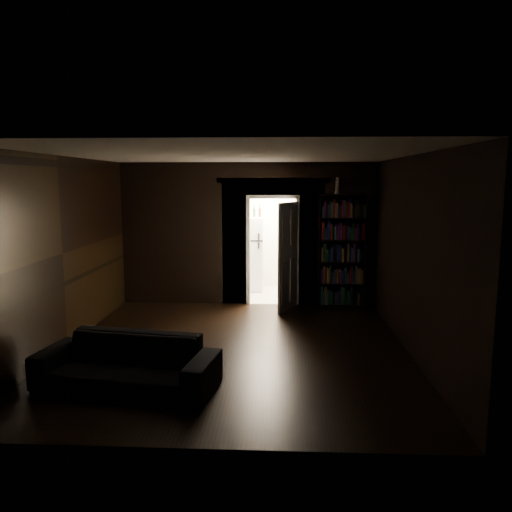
{
  "coord_description": "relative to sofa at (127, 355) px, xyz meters",
  "views": [
    {
      "loc": [
        0.66,
        -6.99,
        2.44
      ],
      "look_at": [
        0.26,
        0.9,
        1.25
      ],
      "focal_mm": 35.0,
      "sensor_mm": 36.0,
      "label": 1
    }
  ],
  "objects": [
    {
      "name": "kitchen_alcove",
      "position": [
        1.65,
        5.3,
        0.8
      ],
      "size": [
        2.2,
        1.8,
        2.6
      ],
      "color": "beige",
      "rests_on": "ground"
    },
    {
      "name": "refrigerator",
      "position": [
        1.05,
        5.54,
        0.42
      ],
      "size": [
        0.83,
        0.78,
        1.65
      ],
      "primitive_type": "cube",
      "rotation": [
        0.0,
        0.0,
        -0.15
      ],
      "color": "white",
      "rests_on": "ground"
    },
    {
      "name": "room_walls",
      "position": [
        1.14,
        2.51,
        1.27
      ],
      "size": [
        5.02,
        5.61,
        2.84
      ],
      "color": "black",
      "rests_on": "ground"
    },
    {
      "name": "door",
      "position": [
        1.95,
        3.78,
        0.62
      ],
      "size": [
        0.39,
        0.8,
        2.05
      ],
      "primitive_type": "cube",
      "rotation": [
        0.0,
        0.0,
        1.15
      ],
      "color": "white",
      "rests_on": "ground"
    },
    {
      "name": "bookshelf",
      "position": [
        2.97,
        3.98,
        0.69
      ],
      "size": [
        0.95,
        0.57,
        2.2
      ],
      "primitive_type": "cube",
      "rotation": [
        0.0,
        0.0,
        0.29
      ],
      "color": "black",
      "rests_on": "ground"
    },
    {
      "name": "ground",
      "position": [
        1.15,
        1.43,
        -0.41
      ],
      "size": [
        5.5,
        5.5,
        0.0
      ],
      "primitive_type": "plane",
      "color": "black",
      "rests_on": "ground"
    },
    {
      "name": "figurine",
      "position": [
        2.86,
        3.96,
        1.95
      ],
      "size": [
        0.14,
        0.14,
        0.31
      ],
      "primitive_type": "cube",
      "rotation": [
        0.0,
        0.0,
        0.43
      ],
      "color": "silver",
      "rests_on": "bookshelf"
    },
    {
      "name": "bottles",
      "position": [
        1.1,
        5.42,
        1.38
      ],
      "size": [
        0.69,
        0.2,
        0.28
      ],
      "primitive_type": "cube",
      "rotation": [
        0.0,
        0.0,
        -0.17
      ],
      "color": "black",
      "rests_on": "refrigerator"
    },
    {
      "name": "sofa",
      "position": [
        0.0,
        0.0,
        0.0
      ],
      "size": [
        2.24,
        1.26,
        0.82
      ],
      "primitive_type": "imported",
      "rotation": [
        0.0,
        0.0,
        -0.17
      ],
      "color": "black",
      "rests_on": "ground"
    }
  ]
}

